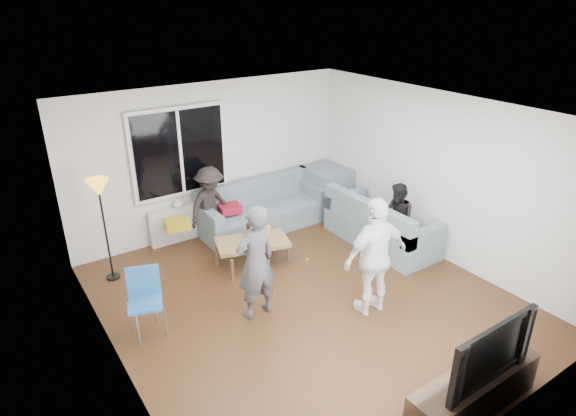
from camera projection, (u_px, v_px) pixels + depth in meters
floor at (306, 301)px, 6.77m from camera, size 5.00×5.50×0.04m
ceiling at (310, 113)px, 5.69m from camera, size 5.00×5.50×0.04m
wall_back at (212, 159)px, 8.32m from camera, size 5.00×0.04×2.60m
wall_front at (501, 328)px, 4.14m from camera, size 5.00×0.04×2.60m
wall_left at (108, 274)px, 4.94m from camera, size 0.04×5.50×2.60m
wall_right at (439, 176)px, 7.53m from camera, size 0.04×5.50×2.60m
window_frame at (179, 152)px, 7.85m from camera, size 1.62×0.06×1.47m
window_glass at (180, 152)px, 7.82m from camera, size 1.50×0.02×1.35m
window_mullion at (181, 153)px, 7.81m from camera, size 0.05×0.03×1.35m
radiator at (187, 222)px, 8.33m from camera, size 1.30×0.12×0.62m
potted_plant at (214, 189)px, 8.37m from camera, size 0.23×0.20×0.38m
vase at (178, 203)px, 8.07m from camera, size 0.19×0.19×0.16m
sofa_back_section at (263, 206)px, 8.66m from camera, size 2.30×0.85×0.85m
sofa_right_section at (381, 220)px, 8.12m from camera, size 2.00×0.85×0.85m
sofa_corner at (329, 188)px, 9.43m from camera, size 0.85×0.85×0.85m
cushion_yellow at (177, 224)px, 7.78m from camera, size 0.43×0.38×0.14m
cushion_red at (230, 208)px, 8.35m from camera, size 0.40×0.35×0.13m
coffee_table at (253, 252)px, 7.59m from camera, size 1.23×0.89×0.40m
pitcher at (251, 236)px, 7.45m from camera, size 0.17×0.17×0.17m
side_chair at (146, 304)px, 5.93m from camera, size 0.51×0.51×0.86m
floor_lamp at (106, 231)px, 6.97m from camera, size 0.32×0.32×1.56m
player_left at (256, 262)px, 6.16m from camera, size 0.59×0.40×1.57m
player_right at (375, 257)px, 6.23m from camera, size 0.98×0.47×1.62m
spectator_right at (397, 219)px, 7.79m from camera, size 0.57×0.66×1.17m
spectator_back at (211, 205)px, 8.07m from camera, size 0.98×0.74×1.34m
tv_console at (473, 392)px, 4.91m from camera, size 1.60×0.40×0.44m
television at (482, 348)px, 4.69m from camera, size 1.18×0.15×0.68m
bottle_d at (268, 233)px, 7.48m from camera, size 0.07×0.07×0.24m
bottle_c at (248, 230)px, 7.59m from camera, size 0.07×0.07×0.23m
bottle_b at (253, 239)px, 7.29m from camera, size 0.08×0.08×0.24m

